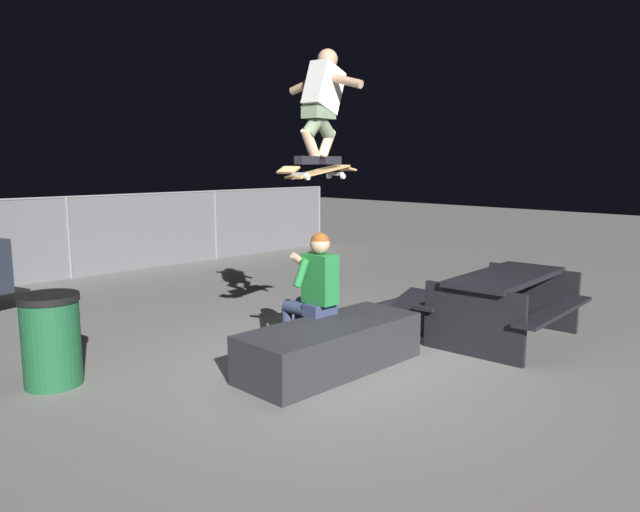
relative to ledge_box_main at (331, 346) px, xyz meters
The scene contains 9 objects.
ground_plane 0.25m from the ledge_box_main, 33.48° to the left, with size 40.00×40.00×0.00m, color slate.
ledge_box_main is the anchor object (origin of this frame).
person_sitting_on_ledge 0.66m from the ledge_box_main, 68.57° to the left, with size 0.59×0.75×1.28m.
skateboard 1.72m from the ledge_box_main, 59.42° to the left, with size 1.03×0.31×0.14m.
skater_airborne 2.40m from the ledge_box_main, 54.39° to the left, with size 0.63×0.89×1.12m.
kicker_ramp 2.08m from the ledge_box_main, 12.51° to the left, with size 1.08×1.02×0.38m.
picnic_table_back 2.20m from the ledge_box_main, 18.48° to the right, with size 1.80×1.47×0.75m.
trash_bin 2.53m from the ledge_box_main, 144.42° to the left, with size 0.52×0.52×0.83m.
fence_back 6.33m from the ledge_box_main, 89.15° to the left, with size 12.05×0.05×1.41m.
Camera 1 is at (-4.04, -3.88, 1.97)m, focal length 33.42 mm.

